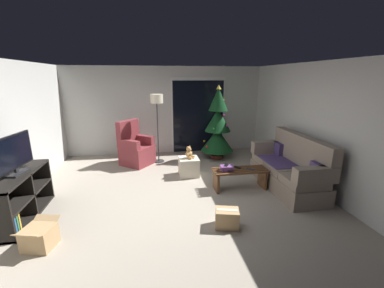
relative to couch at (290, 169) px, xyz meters
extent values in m
plane|color=#9E9384|center=(-2.32, -0.11, -0.40)|extent=(7.00, 7.00, 0.00)
cube|color=beige|center=(-2.32, 2.95, 0.85)|extent=(5.72, 0.12, 2.50)
cube|color=beige|center=(0.54, -0.11, 0.85)|extent=(0.12, 6.00, 2.50)
cube|color=silver|center=(-1.36, 2.87, 0.70)|extent=(1.60, 0.02, 2.20)
cube|color=black|center=(-1.36, 2.86, 0.65)|extent=(1.50, 0.02, 2.10)
cube|color=gray|center=(-0.07, 0.00, -0.23)|extent=(0.76, 1.90, 0.34)
cube|color=gray|center=(-0.09, -0.62, 0.01)|extent=(0.68, 0.60, 0.14)
cube|color=gray|center=(-0.09, 0.00, 0.01)|extent=(0.68, 0.60, 0.14)
cube|color=gray|center=(-0.09, 0.62, 0.01)|extent=(0.68, 0.60, 0.14)
cube|color=gray|center=(0.23, 0.00, 0.38)|extent=(0.20, 1.90, 0.60)
cube|color=gray|center=(-0.07, -0.87, 0.22)|extent=(0.76, 0.20, 0.28)
cube|color=gray|center=(-0.07, 0.87, 0.22)|extent=(0.76, 0.20, 0.28)
cube|color=#47386B|center=(-0.11, 0.25, 0.09)|extent=(0.60, 0.90, 0.02)
cube|color=#47386B|center=(0.09, -0.70, 0.22)|extent=(0.12, 0.32, 0.28)
cube|color=#47386B|center=(0.09, 0.70, 0.22)|extent=(0.12, 0.32, 0.28)
cube|color=brown|center=(-1.02, -0.08, 0.00)|extent=(1.10, 0.05, 0.04)
cube|color=brown|center=(-1.02, 0.01, 0.00)|extent=(1.10, 0.05, 0.04)
cube|color=brown|center=(-1.02, 0.10, 0.00)|extent=(1.10, 0.05, 0.04)
cube|color=brown|center=(-1.02, 0.19, 0.00)|extent=(1.10, 0.05, 0.04)
cube|color=brown|center=(-1.02, 0.28, 0.00)|extent=(1.10, 0.05, 0.04)
cube|color=brown|center=(-1.51, 0.10, -0.21)|extent=(0.05, 0.36, 0.38)
cube|color=brown|center=(-0.53, 0.10, -0.21)|extent=(0.05, 0.36, 0.38)
cube|color=#333338|center=(-0.83, 0.05, 0.03)|extent=(0.13, 0.15, 0.02)
cube|color=black|center=(-1.05, 0.18, 0.03)|extent=(0.12, 0.16, 0.02)
cube|color=#6B3D7A|center=(-1.30, 0.09, 0.03)|extent=(0.25, 0.19, 0.04)
cube|color=#6B3D7A|center=(-1.30, 0.09, 0.07)|extent=(0.26, 0.22, 0.03)
cube|color=#6B3D7A|center=(-1.31, 0.07, 0.10)|extent=(0.26, 0.19, 0.03)
cube|color=black|center=(-1.31, 0.10, 0.12)|extent=(0.14, 0.16, 0.01)
cylinder|color=#4C1E19|center=(-0.97, 2.09, -0.35)|extent=(0.36, 0.36, 0.10)
cylinder|color=brown|center=(-0.97, 2.09, -0.24)|extent=(0.08, 0.08, 0.12)
cone|color=#0F3819|center=(-0.97, 2.09, 0.13)|extent=(0.89, 0.89, 0.61)
cone|color=#0F3819|center=(-0.97, 2.09, 0.68)|extent=(0.71, 0.71, 0.61)
cone|color=#0F3819|center=(-0.97, 2.09, 1.24)|extent=(0.52, 0.52, 0.61)
sphere|color=#1E8C33|center=(-1.13, 1.83, 0.50)|extent=(0.06, 0.06, 0.06)
sphere|color=#B233A5|center=(-0.77, 1.87, 0.56)|extent=(0.06, 0.06, 0.06)
sphere|color=gold|center=(-1.07, 1.92, 1.00)|extent=(0.06, 0.06, 0.06)
sphere|color=gold|center=(-0.81, 2.10, 1.20)|extent=(0.06, 0.06, 0.06)
sphere|color=blue|center=(-1.01, 2.50, 0.02)|extent=(0.06, 0.06, 0.06)
sphere|color=red|center=(-1.31, 1.85, 0.02)|extent=(0.06, 0.06, 0.06)
sphere|color=#B233A5|center=(-0.86, 1.87, 0.83)|extent=(0.06, 0.06, 0.06)
sphere|color=gold|center=(-1.27, 2.37, 0.03)|extent=(0.06, 0.06, 0.06)
cone|color=#EAD14C|center=(-0.97, 2.09, 1.55)|extent=(0.14, 0.14, 0.12)
cube|color=maroon|center=(-3.13, 1.93, -0.24)|extent=(0.96, 0.96, 0.31)
cube|color=maroon|center=(-3.13, 1.93, 0.00)|extent=(0.96, 0.96, 0.18)
cube|color=maroon|center=(-3.35, 2.09, 0.41)|extent=(0.55, 0.63, 0.64)
cube|color=maroon|center=(-2.94, 2.13, 0.20)|extent=(0.54, 0.47, 0.22)
cube|color=maroon|center=(-3.29, 1.69, 0.20)|extent=(0.54, 0.47, 0.22)
cylinder|color=#2D2D30|center=(-2.58, 2.03, -0.39)|extent=(0.28, 0.28, 0.02)
cylinder|color=#2D2D30|center=(-2.58, 2.03, 0.40)|extent=(0.03, 0.03, 1.55)
cylinder|color=beige|center=(-2.58, 2.03, 1.27)|extent=(0.32, 0.32, 0.22)
cube|color=black|center=(-4.82, -0.37, -0.38)|extent=(0.40, 1.40, 0.04)
cube|color=black|center=(-4.82, -0.37, 0.34)|extent=(0.40, 1.40, 0.04)
cube|color=black|center=(-5.01, -0.37, -0.02)|extent=(0.02, 1.40, 0.76)
cube|color=black|center=(-4.82, 0.31, -0.02)|extent=(0.40, 0.04, 0.76)
cube|color=black|center=(-4.82, -0.37, -0.02)|extent=(0.40, 0.04, 0.72)
cube|color=black|center=(-4.82, -0.37, -0.02)|extent=(0.40, 1.33, 0.04)
cube|color=#A32D28|center=(-4.82, -0.98, -0.22)|extent=(0.30, 0.04, 0.28)
cube|color=#285684|center=(-4.82, -0.93, -0.21)|extent=(0.30, 0.04, 0.31)
cube|color=#337042|center=(-4.82, -0.87, -0.19)|extent=(0.30, 0.04, 0.34)
cube|color=#B79333|center=(-4.82, -0.82, -0.22)|extent=(0.30, 0.04, 0.30)
cube|color=black|center=(-4.82, -0.37, 0.37)|extent=(0.25, 0.38, 0.03)
cube|color=black|center=(-4.82, -0.37, 0.42)|extent=(0.05, 0.06, 0.06)
cube|color=black|center=(-4.82, -0.37, 0.71)|extent=(0.15, 0.84, 0.52)
cube|color=black|center=(-4.80, -0.38, 0.71)|extent=(0.11, 0.78, 0.47)
cube|color=beige|center=(-1.93, 0.96, -0.19)|extent=(0.44, 0.44, 0.42)
cylinder|color=tan|center=(-1.86, 0.95, 0.05)|extent=(0.12, 0.12, 0.06)
cylinder|color=tan|center=(-1.92, 0.88, 0.05)|extent=(0.12, 0.12, 0.06)
sphere|color=tan|center=(-1.93, 0.96, 0.12)|extent=(0.15, 0.15, 0.15)
sphere|color=tan|center=(-1.93, 0.96, 0.24)|extent=(0.11, 0.11, 0.11)
sphere|color=tan|center=(-1.90, 0.92, 0.23)|extent=(0.04, 0.04, 0.04)
sphere|color=tan|center=(-1.91, 0.98, 0.28)|extent=(0.04, 0.04, 0.04)
sphere|color=tan|center=(-1.96, 0.93, 0.28)|extent=(0.04, 0.04, 0.04)
sphere|color=tan|center=(-1.87, 0.99, 0.13)|extent=(0.06, 0.06, 0.06)
sphere|color=tan|center=(-1.97, 0.89, 0.13)|extent=(0.06, 0.06, 0.06)
cylinder|color=beige|center=(-1.73, 1.84, -0.37)|extent=(0.10, 0.13, 0.06)
cylinder|color=beige|center=(-1.83, 1.81, -0.37)|extent=(0.10, 0.13, 0.06)
sphere|color=beige|center=(-1.80, 1.88, -0.30)|extent=(0.15, 0.15, 0.15)
sphere|color=beige|center=(-1.80, 1.88, -0.18)|extent=(0.11, 0.11, 0.11)
sphere|color=#F4E5C1|center=(-1.78, 1.84, -0.19)|extent=(0.04, 0.04, 0.04)
sphere|color=beige|center=(-1.77, 1.90, -0.13)|extent=(0.04, 0.04, 0.04)
sphere|color=beige|center=(-1.84, 1.87, -0.13)|extent=(0.04, 0.04, 0.04)
sphere|color=beige|center=(-1.73, 1.89, -0.29)|extent=(0.06, 0.06, 0.06)
sphere|color=beige|center=(-1.86, 1.84, -0.29)|extent=(0.06, 0.06, 0.06)
cube|color=tan|center=(-4.26, -1.20, -0.25)|extent=(0.43, 0.40, 0.30)
cube|color=tan|center=(-4.21, -1.01, -0.08)|extent=(0.36, 0.17, 0.06)
cube|color=tan|center=(-4.31, -1.40, -0.08)|extent=(0.36, 0.17, 0.06)
cube|color=tan|center=(-1.67, -1.15, -0.26)|extent=(0.40, 0.33, 0.28)
cube|color=beige|center=(-1.67, -1.15, -0.12)|extent=(0.31, 0.13, 0.00)
camera|label=1|loc=(-2.72, -4.34, 1.81)|focal=23.19mm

